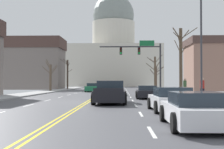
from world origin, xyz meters
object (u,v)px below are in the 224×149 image
street_lamp_right (198,34)px  sedan_oncoming_02 (103,86)px  pedestrian_01 (185,86)px  sedan_near_03 (171,100)px  sedan_near_00 (114,90)px  sedan_oncoming_00 (93,88)px  sedan_oncoming_01 (98,87)px  pedestrian_00 (202,87)px  signal_gantry (143,56)px  sedan_near_04 (195,110)px  sedan_near_01 (147,92)px  pickup_truck_near_02 (110,93)px

street_lamp_right → sedan_oncoming_02: (-9.52, 49.00, -4.29)m
pedestrian_01 → sedan_near_03: bearing=-104.4°
sedan_near_00 → sedan_oncoming_02: (-3.32, 35.67, 0.04)m
sedan_oncoming_00 → sedan_oncoming_01: size_ratio=1.06×
sedan_oncoming_00 → pedestrian_01: 19.42m
street_lamp_right → sedan_near_03: 7.51m
sedan_near_03 → pedestrian_00: (3.72, 7.96, 0.51)m
signal_gantry → sedan_near_03: bearing=-90.5°
sedan_near_04 → sedan_oncoming_01: 49.29m
sedan_near_04 → sedan_oncoming_01: sedan_near_04 is taller
street_lamp_right → sedan_near_03: bearing=-116.8°
street_lamp_right → sedan_near_04: (-2.85, -11.09, -4.31)m
sedan_oncoming_00 → sedan_near_01: bearing=-69.8°
sedan_oncoming_00 → pedestrian_00: bearing=-64.8°
sedan_near_00 → sedan_oncoming_01: 24.64m
street_lamp_right → pickup_truck_near_02: street_lamp_right is taller
sedan_near_01 → pedestrian_00: size_ratio=2.65×
sedan_near_01 → sedan_near_04: (0.15, -17.88, 0.01)m
signal_gantry → sedan_near_03: 23.67m
pickup_truck_near_02 → pedestrian_00: size_ratio=3.34×
sedan_near_03 → pedestrian_01: bearing=75.6°
sedan_near_04 → sedan_near_03: bearing=89.2°
pedestrian_00 → pedestrian_01: (-0.03, 6.35, -0.00)m
pedestrian_00 → sedan_oncoming_02: bearing=102.7°
sedan_near_00 → pickup_truck_near_02: 12.71m
pickup_truck_near_02 → signal_gantry: bearing=78.1°
street_lamp_right → sedan_near_01: street_lamp_right is taller
signal_gantry → sedan_oncoming_00: bearing=134.4°
sedan_near_04 → pedestrian_01: bearing=79.3°
signal_gantry → pedestrian_01: 10.33m
sedan_near_00 → sedan_oncoming_02: bearing=95.3°
sedan_near_01 → sedan_oncoming_00: sedan_oncoming_00 is taller
sedan_near_00 → sedan_near_04: sedan_near_04 is taller
street_lamp_right → pedestrian_00: (0.94, 2.46, -3.78)m
sedan_oncoming_01 → pickup_truck_near_02: bearing=-84.2°
sedan_near_00 → sedan_near_03: sedan_near_03 is taller
pickup_truck_near_02 → sedan_oncoming_00: bearing=98.2°
street_lamp_right → sedan_oncoming_02: 50.10m
sedan_near_00 → sedan_near_01: bearing=-63.9°
sedan_near_01 → pedestrian_00: 5.89m
sedan_oncoming_01 → sedan_oncoming_02: size_ratio=0.97×
pickup_truck_near_02 → sedan_oncoming_01: (-3.78, 37.06, -0.17)m
sedan_near_03 → sedan_oncoming_02: size_ratio=0.94×
street_lamp_right → sedan_oncoming_00: size_ratio=1.70×
sedan_near_01 → sedan_near_04: bearing=-89.5°
sedan_oncoming_01 → pedestrian_00: pedestrian_00 is taller
sedan_near_00 → pickup_truck_near_02: pickup_truck_near_02 is taller
signal_gantry → sedan_oncoming_00: (-7.14, 7.29, -4.28)m
sedan_near_01 → pedestrian_01: bearing=27.3°
signal_gantry → sedan_oncoming_01: size_ratio=1.76×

